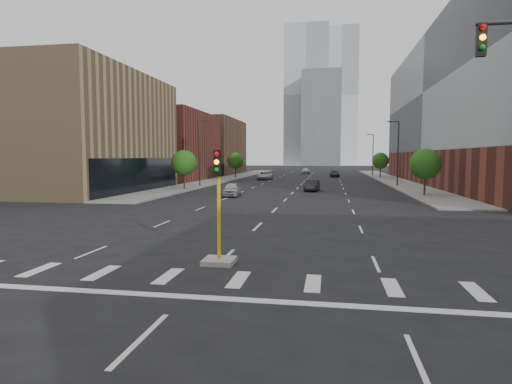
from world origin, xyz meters
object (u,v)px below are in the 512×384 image
(median_traffic_signal, at_px, (219,239))
(car_near_left, at_px, (232,189))
(car_far_left, at_px, (265,176))
(car_deep_right, at_px, (335,174))
(car_distant, at_px, (306,171))
(car_mid_right, at_px, (312,185))

(median_traffic_signal, relative_size, car_near_left, 1.04)
(median_traffic_signal, distance_m, car_near_left, 28.73)
(car_far_left, distance_m, car_deep_right, 17.62)
(car_far_left, xyz_separation_m, car_distant, (5.91, 27.12, 0.02))
(car_distant, bearing_deg, car_near_left, -99.27)
(car_mid_right, relative_size, car_distant, 0.92)
(car_mid_right, height_order, car_far_left, car_far_left)
(median_traffic_signal, xyz_separation_m, car_mid_right, (2.12, 36.26, -0.28))
(car_mid_right, relative_size, car_far_left, 0.77)
(median_traffic_signal, xyz_separation_m, car_distant, (-1.51, 88.10, -0.19))
(median_traffic_signal, height_order, car_near_left, median_traffic_signal)
(car_near_left, relative_size, car_far_left, 0.77)
(median_traffic_signal, distance_m, car_distant, 88.12)
(car_far_left, height_order, car_deep_right, car_far_left)
(car_far_left, height_order, car_distant, car_distant)
(car_far_left, relative_size, car_distant, 1.20)
(car_near_left, bearing_deg, car_deep_right, 70.22)
(car_mid_right, bearing_deg, car_distant, 99.37)
(car_near_left, xyz_separation_m, car_far_left, (-1.44, 32.89, 0.04))
(car_near_left, xyz_separation_m, car_distant, (4.48, 60.00, 0.06))
(car_mid_right, height_order, car_deep_right, car_mid_right)
(car_near_left, distance_m, car_far_left, 32.92)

